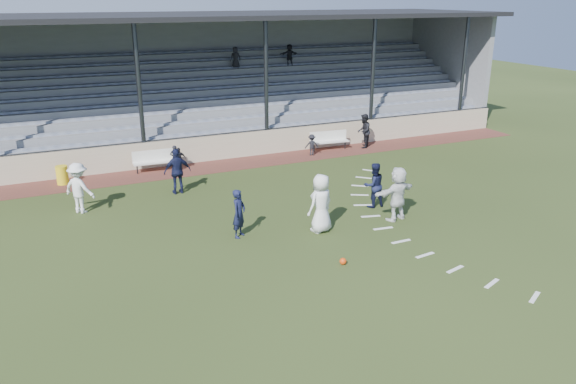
# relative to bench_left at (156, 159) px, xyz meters

# --- Properties ---
(ground) EXTENTS (90.00, 90.00, 0.00)m
(ground) POSITION_rel_bench_left_xyz_m (2.68, -10.90, -0.58)
(ground) COLOR #2B3A17
(ground) RESTS_ON ground
(cinder_track) EXTENTS (34.00, 2.00, 0.02)m
(cinder_track) POSITION_rel_bench_left_xyz_m (2.68, -0.40, -0.57)
(cinder_track) COLOR #532821
(cinder_track) RESTS_ON ground
(retaining_wall) EXTENTS (34.00, 0.18, 1.20)m
(retaining_wall) POSITION_rel_bench_left_xyz_m (2.68, 0.65, 0.02)
(retaining_wall) COLOR #BFAE93
(retaining_wall) RESTS_ON ground
(bench_left) EXTENTS (2.01, 0.53, 0.95)m
(bench_left) POSITION_rel_bench_left_xyz_m (0.00, 0.00, 0.00)
(bench_left) COLOR silver
(bench_left) RESTS_ON cinder_track
(bench_right) EXTENTS (2.03, 0.64, 0.95)m
(bench_right) POSITION_rel_bench_left_xyz_m (8.80, 0.06, 0.00)
(bench_right) COLOR silver
(bench_right) RESTS_ON cinder_track
(trash_bin) EXTENTS (0.48, 0.48, 0.78)m
(trash_bin) POSITION_rel_bench_left_xyz_m (-3.94, -0.25, -0.18)
(trash_bin) COLOR yellow
(trash_bin) RESTS_ON cinder_track
(football) EXTENTS (0.20, 0.20, 0.20)m
(football) POSITION_rel_bench_left_xyz_m (3.03, -11.54, -0.48)
(football) COLOR #DF400D
(football) RESTS_ON ground
(player_white_lead) EXTENTS (1.12, 0.90, 1.98)m
(player_white_lead) POSITION_rel_bench_left_xyz_m (3.57, -9.07, 0.41)
(player_white_lead) COLOR white
(player_white_lead) RESTS_ON ground
(player_navy_lead) EXTENTS (0.69, 0.69, 1.62)m
(player_navy_lead) POSITION_rel_bench_left_xyz_m (0.95, -8.37, 0.22)
(player_navy_lead) COLOR #131736
(player_navy_lead) RESTS_ON ground
(player_navy_mid) EXTENTS (0.83, 0.66, 1.69)m
(player_navy_mid) POSITION_rel_bench_left_xyz_m (6.42, -7.82, 0.26)
(player_navy_mid) COLOR #131736
(player_navy_mid) RESTS_ON ground
(player_white_wing) EXTENTS (1.34, 1.34, 1.86)m
(player_white_wing) POSITION_rel_bench_left_xyz_m (-3.54, -3.95, 0.35)
(player_white_wing) COLOR white
(player_white_wing) RESTS_ON ground
(player_navy_wing) EXTENTS (1.08, 0.46, 1.82)m
(player_navy_wing) POSITION_rel_bench_left_xyz_m (0.19, -3.34, 0.33)
(player_navy_wing) COLOR #131736
(player_navy_wing) RESTS_ON ground
(player_white_back) EXTENTS (1.86, 0.94, 1.92)m
(player_white_back) POSITION_rel_bench_left_xyz_m (6.47, -9.24, 0.38)
(player_white_back) COLOR white
(player_white_back) RESTS_ON ground
(official) EXTENTS (1.05, 1.07, 1.75)m
(official) POSITION_rel_bench_left_xyz_m (10.62, -0.31, 0.31)
(official) COLOR black
(official) RESTS_ON cinder_track
(sub_left_near) EXTENTS (0.44, 0.32, 1.14)m
(sub_left_near) POSITION_rel_bench_left_xyz_m (0.81, -0.24, 0.01)
(sub_left_near) COLOR black
(sub_left_near) RESTS_ON cinder_track
(sub_left_far) EXTENTS (0.63, 0.31, 1.04)m
(sub_left_far) POSITION_rel_bench_left_xyz_m (1.00, -0.32, -0.04)
(sub_left_far) COLOR black
(sub_left_far) RESTS_ON cinder_track
(sub_right) EXTENTS (0.74, 0.53, 1.04)m
(sub_right) POSITION_rel_bench_left_xyz_m (7.53, -0.53, -0.04)
(sub_right) COLOR black
(sub_right) RESTS_ON cinder_track
(grandstand) EXTENTS (34.60, 9.00, 6.61)m
(grandstand) POSITION_rel_bench_left_xyz_m (2.69, 5.37, 1.62)
(grandstand) COLOR gray
(grandstand) RESTS_ON ground
(penalty_arc) EXTENTS (3.89, 14.63, 0.01)m
(penalty_arc) POSITION_rel_bench_left_xyz_m (6.80, -10.90, -0.58)
(penalty_arc) COLOR white
(penalty_arc) RESTS_ON ground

